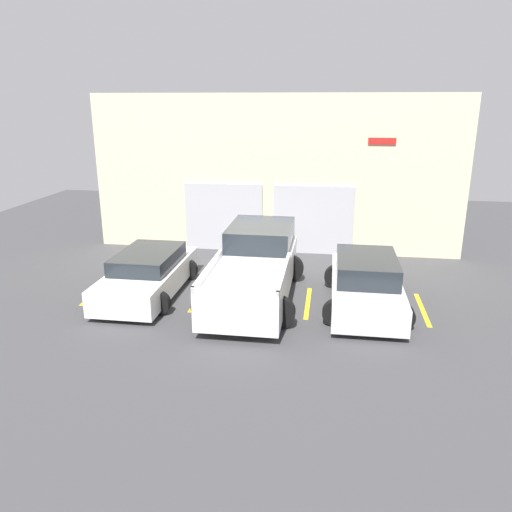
{
  "coord_description": "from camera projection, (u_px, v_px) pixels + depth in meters",
  "views": [
    {
      "loc": [
        1.96,
        -14.18,
        5.22
      ],
      "look_at": [
        0.0,
        -1.15,
        1.1
      ],
      "focal_mm": 35.0,
      "sensor_mm": 36.0,
      "label": 1
    }
  ],
  "objects": [
    {
      "name": "parking_stripe_left",
      "position": [
        200.0,
        296.0,
        13.87
      ],
      "size": [
        0.12,
        2.2,
        0.01
      ],
      "primitive_type": "cube",
      "color": "gold",
      "rests_on": "ground"
    },
    {
      "name": "sedan_side",
      "position": [
        366.0,
        284.0,
        13.08
      ],
      "size": [
        2.18,
        4.22,
        1.33
      ],
      "color": "silver",
      "rests_on": "ground"
    },
    {
      "name": "pickup_truck",
      "position": [
        255.0,
        268.0,
        13.68
      ],
      "size": [
        2.53,
        5.32,
        1.76
      ],
      "color": "white",
      "rests_on": "ground"
    },
    {
      "name": "ground_plane",
      "position": [
        262.0,
        279.0,
        15.22
      ],
      "size": [
        28.0,
        28.0,
        0.0
      ],
      "primitive_type": "plane",
      "color": "#3D3D3F"
    },
    {
      "name": "sedan_white",
      "position": [
        148.0,
        274.0,
        13.93
      ],
      "size": [
        2.11,
        4.26,
        1.22
      ],
      "color": "white",
      "rests_on": "ground"
    },
    {
      "name": "parking_stripe_right",
      "position": [
        422.0,
        309.0,
        13.02
      ],
      "size": [
        0.12,
        2.2,
        0.01
      ],
      "primitive_type": "cube",
      "color": "gold",
      "rests_on": "ground"
    },
    {
      "name": "parking_stripe_far_left",
      "position": [
        99.0,
        291.0,
        14.3
      ],
      "size": [
        0.12,
        2.2,
        0.01
      ],
      "primitive_type": "cube",
      "color": "gold",
      "rests_on": "ground"
    },
    {
      "name": "shophouse_building",
      "position": [
        275.0,
        175.0,
        17.52
      ],
      "size": [
        12.97,
        0.68,
        5.46
      ],
      "color": "beige",
      "rests_on": "ground"
    },
    {
      "name": "parking_stripe_centre",
      "position": [
        308.0,
        303.0,
        13.45
      ],
      "size": [
        0.12,
        2.2,
        0.01
      ],
      "primitive_type": "cube",
      "color": "gold",
      "rests_on": "ground"
    }
  ]
}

